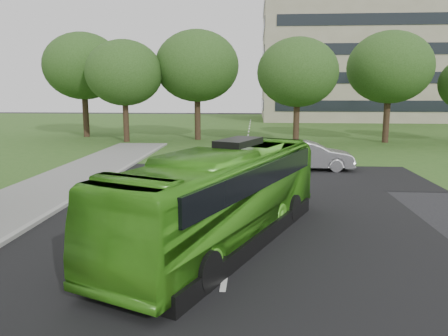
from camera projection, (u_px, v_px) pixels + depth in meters
name	position (u px, v px, depth m)	size (l,w,h in m)	color
ground	(230.00, 248.00, 13.33)	(160.00, 160.00, 0.00)	black
street_surfaces	(241.00, 149.00, 35.69)	(120.00, 120.00, 0.15)	black
office_building	(388.00, 42.00, 70.43)	(40.10, 20.10, 25.00)	gray
tree_park_a	(124.00, 73.00, 39.58)	(6.97, 6.97, 9.27)	black
tree_park_b	(197.00, 66.00, 41.22)	(7.90, 7.90, 10.36)	black
tree_park_c	(298.00, 72.00, 37.22)	(6.93, 6.93, 9.20)	black
tree_park_d	(390.00, 68.00, 38.95)	(7.53, 7.53, 9.96)	black
tree_park_f	(83.00, 66.00, 43.84)	(7.84, 7.84, 10.47)	black
bus	(224.00, 196.00, 13.60)	(2.49, 10.65, 2.97)	#42971D
sedan	(310.00, 156.00, 26.33)	(1.82, 5.22, 1.72)	silver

